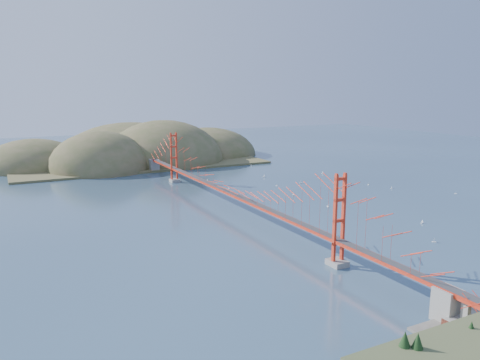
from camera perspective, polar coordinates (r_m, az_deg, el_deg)
name	(u,v)px	position (r m, az deg, el deg)	size (l,w,h in m)	color
ground	(231,211)	(84.50, -1.15, -3.77)	(320.00, 320.00, 0.00)	#2F485F
bridge	(230,172)	(83.15, -1.22, 0.93)	(2.20, 94.40, 12.00)	gray
promontory	(469,332)	(48.74, 26.13, -16.30)	(9.00, 6.00, 0.24)	#59544C
fort	(466,322)	(49.16, 25.80, -15.32)	(3.70, 2.30, 1.75)	maroon
far_headlands	(140,160)	(148.48, -12.15, 2.42)	(84.00, 58.00, 25.00)	brown
sailboat_17	(322,173)	(123.40, 10.02, 0.85)	(0.58, 0.49, 0.68)	white
sailboat_0	(293,194)	(97.46, 6.53, -1.75)	(0.56, 0.59, 0.66)	white
sailboat_15	(251,166)	(133.27, 1.37, 1.76)	(0.41, 0.49, 0.56)	white
sailboat_2	(422,222)	(82.30, 21.33, -4.85)	(0.55, 0.46, 0.63)	white
sailboat_3	(229,188)	(102.65, -1.37, -1.04)	(0.52, 0.52, 0.56)	white
sailboat_11	(392,188)	(108.23, 18.01, -0.95)	(0.52, 0.52, 0.57)	white
sailboat_7	(301,183)	(109.70, 7.41, -0.33)	(0.64, 0.64, 0.70)	white
sailboat_5	(456,193)	(108.10, 24.81, -1.45)	(0.54, 0.54, 0.59)	white
sailboat_1	(277,185)	(106.36, 4.51, -0.64)	(0.50, 0.52, 0.58)	white
sailboat_12	(264,177)	(116.53, 2.97, 0.42)	(0.62, 0.54, 0.72)	white
sailboat_6	(434,241)	(72.98, 22.57, -6.92)	(0.68, 0.68, 0.71)	white
sailboat_14	(328,206)	(88.87, 10.67, -3.12)	(0.60, 0.64, 0.72)	white
sailboat_9	(368,184)	(110.98, 15.39, -0.52)	(0.47, 0.50, 0.56)	white
sailboat_16	(342,190)	(103.83, 12.38, -1.15)	(0.59, 0.59, 0.63)	white
sailboat_extra_1	(207,181)	(111.09, -4.00, -0.12)	(0.65, 0.61, 0.73)	white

